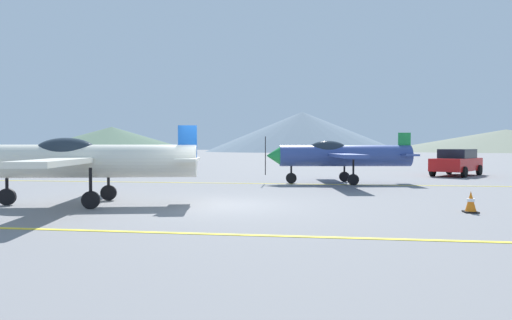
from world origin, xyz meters
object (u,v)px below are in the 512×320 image
(airplane_near, at_px, (85,160))
(airplane_mid, at_px, (339,155))
(car_sedan, at_px, (457,162))
(traffic_cone_front, at_px, (471,202))

(airplane_near, xyz_separation_m, airplane_mid, (8.07, 9.12, 0.00))
(car_sedan, xyz_separation_m, traffic_cone_front, (-4.15, -15.97, -0.56))
(airplane_near, xyz_separation_m, car_sedan, (15.36, 15.88, -0.54))
(airplane_mid, xyz_separation_m, traffic_cone_front, (3.14, -9.21, -1.09))
(car_sedan, distance_m, traffic_cone_front, 16.51)
(airplane_mid, bearing_deg, car_sedan, 42.82)
(airplane_mid, xyz_separation_m, car_sedan, (7.30, 6.76, -0.54))
(airplane_mid, relative_size, car_sedan, 1.79)
(airplane_near, bearing_deg, airplane_mid, 48.50)
(car_sedan, height_order, traffic_cone_front, car_sedan)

